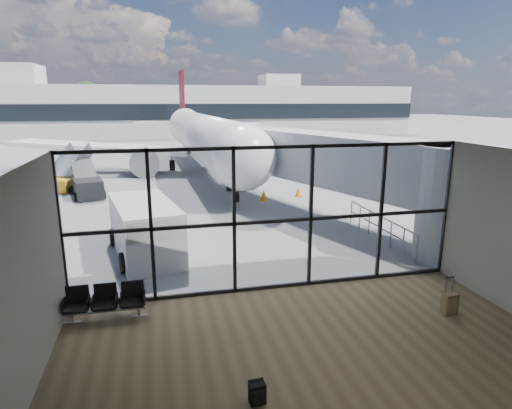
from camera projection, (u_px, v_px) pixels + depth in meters
name	position (u px, v px, depth m)	size (l,w,h in m)	color
ground	(185.00, 149.00, 51.32)	(220.00, 220.00, 0.00)	slate
lounge_shell	(339.00, 265.00, 8.32)	(12.02, 8.01, 4.51)	brown
glass_curtain_wall	(273.00, 220.00, 12.95)	(12.10, 0.12, 4.50)	white
jet_bridge	(332.00, 164.00, 20.60)	(8.00, 16.50, 4.33)	#A3A6A8
apron_railing	(380.00, 224.00, 17.86)	(0.06, 5.46, 1.11)	gray
far_terminal	(171.00, 110.00, 70.97)	(80.00, 12.20, 11.00)	#BBBBB6
tree_3	(15.00, 107.00, 74.52)	(4.95, 4.95, 7.12)	#382619
tree_4	(51.00, 103.00, 75.70)	(5.61, 5.61, 8.07)	#382619
tree_5	(87.00, 99.00, 76.88)	(6.27, 6.27, 9.03)	#382619
seating_row	(105.00, 300.00, 11.56)	(2.11, 0.61, 0.93)	gray
backpack	(257.00, 393.00, 8.31)	(0.33, 0.31, 0.47)	black
suitcase	(450.00, 304.00, 11.78)	(0.39, 0.30, 1.05)	#806547
airliner	(201.00, 136.00, 36.93)	(30.63, 35.47, 9.13)	white
service_van	(145.00, 229.00, 16.13)	(2.99, 5.01, 2.05)	silver
belt_loader	(87.00, 186.00, 26.24)	(2.46, 4.51, 1.97)	black
mobile_stairs	(69.00, 181.00, 28.24)	(2.76, 3.64, 2.33)	orange
traffic_cone_a	(241.00, 184.00, 28.57)	(0.48, 0.48, 0.69)	#DF470B
traffic_cone_b	(264.00, 195.00, 25.20)	(0.47, 0.47, 0.67)	orange
traffic_cone_c	(298.00, 192.00, 26.18)	(0.43, 0.43, 0.62)	orange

